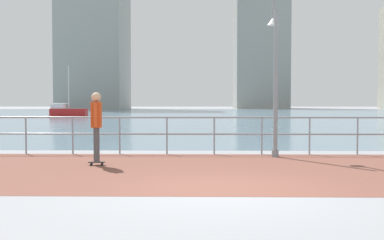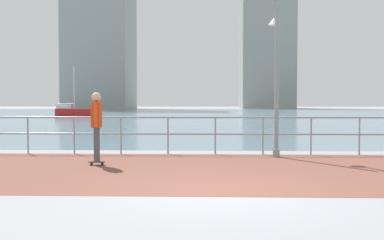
% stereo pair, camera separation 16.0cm
% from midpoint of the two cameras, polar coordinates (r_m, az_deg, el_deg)
% --- Properties ---
extents(ground, '(220.00, 220.00, 0.00)m').
position_cam_midpoint_polar(ground, '(47.83, 2.30, 0.42)').
color(ground, gray).
extents(brick_paving, '(28.00, 6.00, 0.01)m').
position_cam_midpoint_polar(brick_paving, '(10.37, 3.71, -6.25)').
color(brick_paving, brown).
rests_on(brick_paving, ground).
extents(harbor_water, '(180.00, 88.00, 0.00)m').
position_cam_midpoint_polar(harbor_water, '(58.28, 2.23, 0.75)').
color(harbor_water, slate).
rests_on(harbor_water, ground).
extents(waterfront_railing, '(25.25, 0.06, 1.12)m').
position_cam_midpoint_polar(waterfront_railing, '(13.28, 3.32, -1.05)').
color(waterfront_railing, '#8C99A3').
rests_on(waterfront_railing, ground).
extents(lamppost, '(0.36, 0.82, 4.69)m').
position_cam_midpoint_polar(lamppost, '(13.04, 10.92, 6.86)').
color(lamppost, gray).
rests_on(lamppost, ground).
extents(skateboarder, '(0.41, 0.56, 1.78)m').
position_cam_midpoint_polar(skateboarder, '(11.16, -11.58, -0.18)').
color(skateboarder, black).
rests_on(skateboarder, ground).
extents(sailboat_navy, '(3.89, 1.21, 5.46)m').
position_cam_midpoint_polar(sailboat_navy, '(50.58, -14.74, 1.04)').
color(sailboat_navy, '#B21E1E').
rests_on(sailboat_navy, ground).
extents(tower_brick, '(12.59, 14.14, 33.72)m').
position_cam_midpoint_polar(tower_brick, '(114.77, 9.41, 9.49)').
color(tower_brick, '#939993').
rests_on(tower_brick, ground).
extents(tower_beige, '(13.79, 15.87, 48.55)m').
position_cam_midpoint_polar(tower_beige, '(105.81, -11.47, 14.17)').
color(tower_beige, '#939993').
rests_on(tower_beige, ground).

